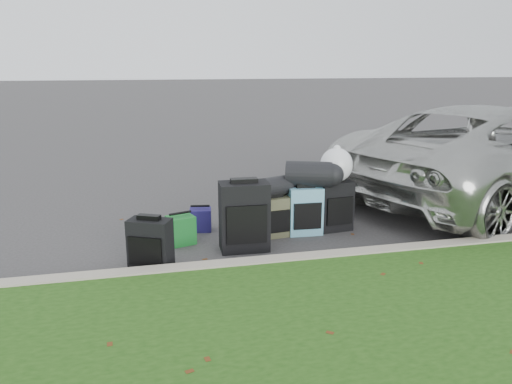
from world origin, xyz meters
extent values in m
plane|color=#383535|center=(0.00, 0.00, 0.00)|extent=(120.00, 120.00, 0.00)
cube|color=#9E937F|center=(0.00, -1.00, 0.07)|extent=(120.00, 0.18, 0.15)
imported|color=#B7B7B2|center=(3.89, 0.92, 0.75)|extent=(5.93, 4.28, 1.50)
cube|color=black|center=(-1.44, -0.64, 0.27)|extent=(0.50, 0.41, 0.55)
cube|color=black|center=(-0.36, -0.31, 0.40)|extent=(0.57, 0.36, 0.80)
cube|color=#3D3E28|center=(0.10, 0.06, 0.25)|extent=(0.40, 0.28, 0.51)
cube|color=teal|center=(0.50, 0.06, 0.30)|extent=(0.44, 0.27, 0.61)
cube|color=black|center=(0.93, 0.12, 0.32)|extent=(0.46, 0.30, 0.65)
cube|color=#197329|center=(-1.06, 0.05, 0.17)|extent=(0.37, 0.33, 0.35)
cube|color=navy|center=(-0.77, 0.48, 0.15)|extent=(0.30, 0.26, 0.29)
cylinder|color=black|center=(0.08, 0.09, 0.63)|extent=(0.52, 0.40, 0.25)
cylinder|color=black|center=(0.56, 0.10, 0.77)|extent=(0.65, 0.50, 0.32)
sphere|color=white|center=(0.94, 0.14, 0.86)|extent=(0.42, 0.42, 0.42)
camera|label=1|loc=(-1.47, -5.69, 2.13)|focal=35.00mm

